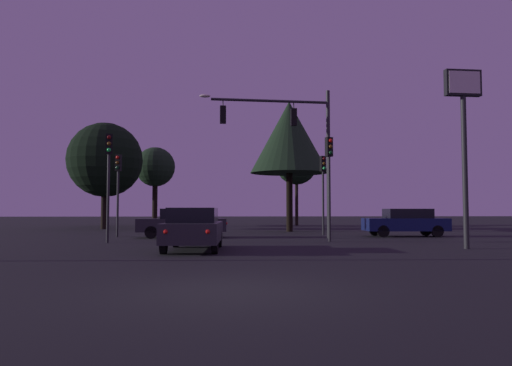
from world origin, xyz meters
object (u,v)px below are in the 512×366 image
tree_right_cluster (155,168)px  traffic_signal_mast_arm (294,136)px  car_crossing_left (406,222)px  tree_center_horizon (105,160)px  store_sign_illuminated (464,117)px  traffic_light_corner_left (118,178)px  car_crossing_right (182,222)px  tree_lot_edge (106,155)px  car_nearside_lane (194,228)px  tree_left_far (296,164)px  tree_behind_sign (289,137)px  traffic_light_median (109,166)px  traffic_light_corner_right (329,168)px  traffic_light_far_side (323,179)px

tree_right_cluster → traffic_signal_mast_arm: bearing=-63.3°
car_crossing_left → tree_center_horizon: size_ratio=0.56×
store_sign_illuminated → traffic_light_corner_left: bearing=148.0°
car_crossing_right → tree_lot_edge: 22.21m
car_nearside_lane → tree_left_far: size_ratio=0.58×
tree_right_cluster → tree_lot_edge: 5.28m
tree_center_horizon → tree_right_cluster: (3.10, 5.59, -0.07)m
car_nearside_lane → car_crossing_left: (11.11, 8.50, -0.00)m
tree_center_horizon → tree_lot_edge: size_ratio=0.87×
traffic_signal_mast_arm → store_sign_illuminated: bearing=-53.0°
car_nearside_lane → tree_right_cluster: 26.91m
tree_behind_sign → traffic_light_median: bearing=-131.9°
car_crossing_right → tree_right_cluster: size_ratio=0.67×
traffic_light_median → car_crossing_left: traffic_light_median is taller
tree_behind_sign → tree_lot_edge: bearing=139.9°
traffic_light_corner_right → store_sign_illuminated: 6.35m
car_crossing_left → car_crossing_right: (-12.17, -0.21, -0.00)m
car_crossing_left → tree_right_cluster: size_ratio=0.65×
tree_lot_edge → car_nearside_lane: bearing=-71.0°
tree_left_far → tree_right_cluster: tree_left_far is taller
traffic_light_corner_right → tree_lot_edge: bearing=123.6°
traffic_light_corner_left → tree_lot_edge: 19.76m
traffic_light_corner_right → tree_behind_sign: bearing=91.9°
tree_center_horizon → traffic_signal_mast_arm: bearing=-46.6°
traffic_light_corner_left → store_sign_illuminated: bearing=-32.0°
traffic_light_far_side → tree_center_horizon: (-14.90, 10.10, 2.06)m
traffic_light_corner_right → car_crossing_left: (5.14, 3.98, -2.60)m
traffic_light_corner_left → tree_behind_sign: bearing=30.3°
traffic_light_corner_left → traffic_light_corner_right: size_ratio=0.93×
traffic_signal_mast_arm → tree_lot_edge: tree_lot_edge is taller
traffic_light_corner_left → tree_behind_sign: size_ratio=0.50×
traffic_light_far_side → car_crossing_left: traffic_light_far_side is taller
tree_behind_sign → tree_center_horizon: tree_behind_sign is taller
traffic_light_corner_left → car_nearside_lane: size_ratio=0.97×
traffic_light_median → store_sign_illuminated: 14.86m
store_sign_illuminated → tree_lot_edge: tree_lot_edge is taller
traffic_light_corner_left → car_nearside_lane: traffic_light_corner_left is taller
traffic_signal_mast_arm → car_nearside_lane: (-4.71, -7.09, -4.46)m
car_crossing_left → tree_left_far: tree_left_far is taller
car_nearside_lane → store_sign_illuminated: size_ratio=0.68×
tree_behind_sign → tree_center_horizon: size_ratio=1.09×
traffic_light_far_side → store_sign_illuminated: size_ratio=0.68×
tree_center_horizon → tree_behind_sign: bearing=-21.6°
traffic_light_corner_right → tree_left_far: size_ratio=0.61×
car_crossing_left → tree_center_horizon: 22.98m
tree_left_far → tree_lot_edge: size_ratio=0.84×
traffic_light_median → car_crossing_right: traffic_light_median is taller
traffic_signal_mast_arm → car_nearside_lane: 9.61m
traffic_light_far_side → store_sign_illuminated: 11.04m
traffic_light_corner_right → car_crossing_right: (-7.03, 3.77, -2.60)m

